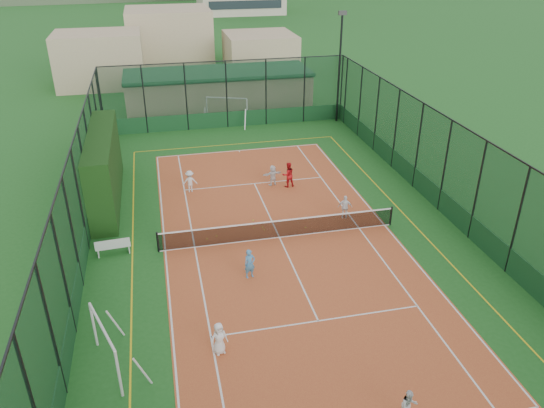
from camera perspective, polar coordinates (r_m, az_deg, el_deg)
The scene contains 18 objects.
ground at distance 25.87m, azimuth 0.81°, elevation -3.64°, with size 300.00×300.00×0.00m, color #1E591E.
court_slab at distance 25.87m, azimuth 0.81°, elevation -3.63°, with size 11.17×23.97×0.01m, color #A83F25.
tennis_net at distance 25.60m, azimuth 0.81°, elevation -2.62°, with size 11.67×0.12×1.06m, color black, non-canonical shape.
perimeter_fence at distance 24.68m, azimuth 0.84°, elevation 1.36°, with size 18.12×34.12×5.00m, color #10301E, non-canonical shape.
floodlight_ne at distance 41.64m, azimuth 7.26°, elevation 14.28°, with size 0.60×0.26×8.25m, color black, non-canonical shape.
clubhouse at distance 45.44m, azimuth -5.79°, elevation 12.12°, with size 15.20×7.20×3.15m, color tan, non-canonical shape.
hedge_left at distance 30.17m, azimuth -17.59°, elevation 3.75°, with size 1.31×8.71×3.81m, color black.
white_bench at distance 25.44m, azimuth -16.72°, elevation -4.34°, with size 1.56×0.43×0.88m, color white, non-canonical shape.
futsal_goal_near at distance 19.09m, azimuth -17.48°, elevation -14.54°, with size 0.84×2.88×1.86m, color white, non-canonical shape.
futsal_goal_far at distance 41.40m, azimuth -4.87°, elevation 9.90°, with size 3.24×0.94×2.09m, color white, non-canonical shape.
child_near_left at distance 19.13m, azimuth -5.71°, elevation -14.19°, with size 0.62×0.40×1.26m, color white.
child_near_mid at distance 22.71m, azimuth -2.41°, elevation -6.44°, with size 0.49×0.32×1.34m, color #458CC4.
child_near_right at distance 17.50m, azimuth 14.49°, elevation -20.29°, with size 0.56×0.44×1.15m, color silver.
child_far_left at distance 30.49m, azimuth -8.83°, elevation 2.43°, with size 0.84×0.48×1.29m, color silver.
child_far_right at distance 27.56m, azimuth 7.87°, elevation -0.32°, with size 0.75×0.31×1.27m, color white.
child_far_back at distance 30.97m, azimuth 0.08°, elevation 3.11°, with size 1.15×0.37×1.24m, color white.
coach at distance 30.74m, azimuth 1.74°, elevation 3.18°, with size 0.73×0.57×1.50m, color red.
tennis_balls at distance 26.48m, azimuth -2.14°, elevation -2.76°, with size 5.02×1.42×0.07m.
Camera 1 is at (-5.25, -21.60, 13.23)m, focal length 35.00 mm.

